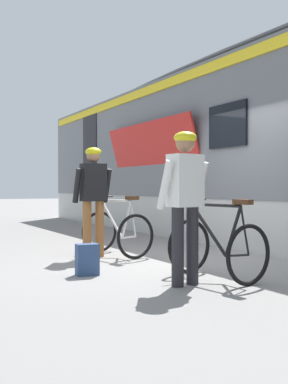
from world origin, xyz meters
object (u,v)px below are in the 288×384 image
Objects in this scene: backpack_on_platform at (87,260)px; water_bottle_near_the_bikes at (197,259)px; cyclist_near_in_white at (185,193)px; bicycle_far_white at (117,231)px; cyclist_far_in_dark at (93,191)px; bicycle_near_black at (217,246)px.

backpack_on_platform is 1.69m from water_bottle_near_the_bikes.
bicycle_far_white is (0.31, 2.60, -0.65)m from cyclist_near_in_white.
cyclist_near_in_white reaches higher than backpack_on_platform.
backpack_on_platform is (-0.76, 1.13, -0.85)m from cyclist_near_in_white.
backpack_on_platform is (-1.07, -1.46, -0.20)m from bicycle_far_white.
cyclist_near_in_white is 4.40× the size of backpack_on_platform.
water_bottle_near_the_bikes is (1.02, -1.46, -0.96)m from cyclist_far_in_dark.
water_bottle_near_the_bikes is (0.37, 1.03, -0.31)m from bicycle_near_black.
cyclist_near_in_white reaches higher than bicycle_far_white.
backpack_on_platform is (-0.67, -1.49, -0.85)m from cyclist_far_in_dark.
cyclist_near_in_white is at bearing -165.73° from bicycle_near_black.
bicycle_far_white is 1.82m from backpack_on_platform.
bicycle_far_white is at bearing -4.38° from cyclist_far_in_dark.
backpack_on_platform is at bearing -178.89° from water_bottle_near_the_bikes.
bicycle_near_black is 1.66m from backpack_on_platform.
cyclist_far_in_dark reaches higher than backpack_on_platform.
backpack_on_platform is at bearing 123.81° from cyclist_near_in_white.
water_bottle_near_the_bikes is at bearing -66.74° from bicycle_far_white.
bicycle_far_white reaches higher than water_bottle_near_the_bikes.
cyclist_far_in_dark reaches higher than bicycle_far_white.
cyclist_far_in_dark is 1.51× the size of bicycle_near_black.
cyclist_far_in_dark is 9.38× the size of water_bottle_near_the_bikes.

